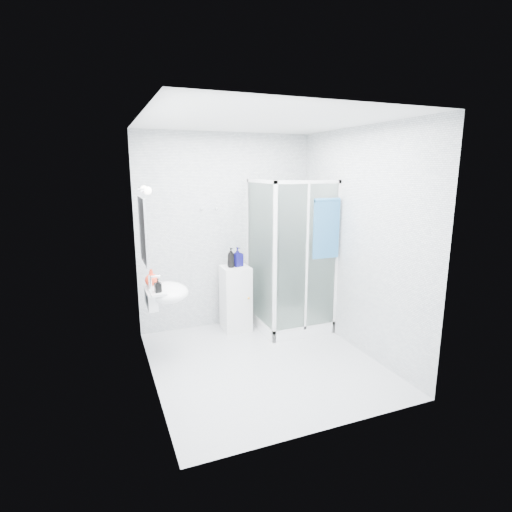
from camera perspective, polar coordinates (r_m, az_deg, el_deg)
name	(u,v)px	position (r m, az deg, el deg)	size (l,w,h in m)	color
room	(264,249)	(4.22, 1.14, 1.00)	(2.40, 2.60, 2.60)	silver
shower_enclosure	(287,297)	(5.39, 4.49, -5.92)	(0.90, 0.95, 2.00)	white
wall_basin	(165,293)	(4.51, -12.85, -5.19)	(0.46, 0.56, 0.35)	white
mirror	(143,231)	(4.33, -15.89, 3.50)	(0.02, 0.60, 0.70)	white
vanity_lights	(145,190)	(4.30, -15.55, 9.09)	(0.10, 0.40, 0.08)	silver
wall_hooks	(209,209)	(5.27, -6.74, 6.68)	(0.23, 0.06, 0.03)	silver
storage_cabinet	(236,298)	(5.38, -2.92, -6.05)	(0.36, 0.39, 0.87)	white
hand_towel	(326,227)	(4.97, 10.03, 4.10)	(0.35, 0.05, 0.74)	#255E8F
shampoo_bottle_a	(231,258)	(5.21, -3.60, -0.23)	(0.10, 0.10, 0.26)	black
shampoo_bottle_b	(237,257)	(5.26, -2.67, -0.10)	(0.12, 0.12, 0.26)	#100E55
soap_dispenser_orange	(151,277)	(4.57, -14.73, -2.98)	(0.15, 0.15, 0.19)	#FD3B1D
soap_dispenser_black	(158,285)	(4.31, -13.84, -4.10)	(0.07, 0.07, 0.15)	black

